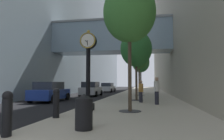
# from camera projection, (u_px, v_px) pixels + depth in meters

# --- Properties ---
(ground_plane) EXTENTS (110.00, 110.00, 0.00)m
(ground_plane) POSITION_uv_depth(u_px,v_px,m) (120.00, 94.00, 28.90)
(ground_plane) COLOR black
(ground_plane) RESTS_ON ground
(sidewalk_right) EXTENTS (6.58, 80.00, 0.14)m
(sidewalk_right) POSITION_uv_depth(u_px,v_px,m) (143.00, 92.00, 31.29)
(sidewalk_right) COLOR #BCB29E
(sidewalk_right) RESTS_ON ground
(building_block_left) EXTENTS (22.75, 80.00, 27.51)m
(building_block_left) POSITION_uv_depth(u_px,v_px,m) (58.00, 13.00, 34.62)
(building_block_left) COLOR #93A8B7
(building_block_left) RESTS_ON ground
(street_clock) EXTENTS (0.84, 0.55, 4.12)m
(street_clock) POSITION_uv_depth(u_px,v_px,m) (88.00, 66.00, 10.14)
(street_clock) COLOR black
(street_clock) RESTS_ON sidewalk_right
(bollard_nearest) EXTENTS (0.27, 0.27, 1.17)m
(bollard_nearest) POSITION_uv_depth(u_px,v_px,m) (7.00, 112.00, 5.12)
(bollard_nearest) COLOR black
(bollard_nearest) RESTS_ON sidewalk_right
(bollard_second) EXTENTS (0.27, 0.27, 1.17)m
(bollard_second) POSITION_uv_depth(u_px,v_px,m) (56.00, 102.00, 7.91)
(bollard_second) COLOR black
(bollard_second) RESTS_ON sidewalk_right
(street_tree_near) EXTENTS (2.64, 2.64, 6.44)m
(street_tree_near) POSITION_uv_depth(u_px,v_px,m) (129.00, 13.00, 9.95)
(street_tree_near) COLOR #333335
(street_tree_near) RESTS_ON sidewalk_right
(street_tree_mid_near) EXTENTS (2.56, 2.56, 5.64)m
(street_tree_mid_near) POSITION_uv_depth(u_px,v_px,m) (136.00, 49.00, 16.13)
(street_tree_mid_near) COLOR #333335
(street_tree_mid_near) RESTS_ON sidewalk_right
(street_tree_mid_far) EXTENTS (2.16, 2.16, 5.46)m
(street_tree_mid_far) POSITION_uv_depth(u_px,v_px,m) (139.00, 58.00, 22.36)
(street_tree_mid_far) COLOR #333335
(street_tree_mid_far) RESTS_ON sidewalk_right
(street_tree_far) EXTENTS (2.51, 2.51, 5.81)m
(street_tree_far) POSITION_uv_depth(u_px,v_px,m) (141.00, 63.00, 28.59)
(street_tree_far) COLOR #333335
(street_tree_far) RESTS_ON sidewalk_right
(trash_bin) EXTENTS (0.53, 0.53, 1.05)m
(trash_bin) POSITION_uv_depth(u_px,v_px,m) (84.00, 111.00, 5.87)
(trash_bin) COLOR black
(trash_bin) RESTS_ON sidewalk_right
(pedestrian_walking) EXTENTS (0.47, 0.47, 1.58)m
(pedestrian_walking) POSITION_uv_depth(u_px,v_px,m) (141.00, 91.00, 14.15)
(pedestrian_walking) COLOR #23232D
(pedestrian_walking) RESTS_ON sidewalk_right
(pedestrian_by_clock) EXTENTS (0.48, 0.48, 1.78)m
(pedestrian_by_clock) POSITION_uv_depth(u_px,v_px,m) (157.00, 90.00, 12.74)
(pedestrian_by_clock) COLOR #23232D
(pedestrian_by_clock) RESTS_ON sidewalk_right
(car_blue_near) EXTENTS (2.11, 4.22, 1.61)m
(car_blue_near) POSITION_uv_depth(u_px,v_px,m) (50.00, 92.00, 16.39)
(car_blue_near) COLOR navy
(car_blue_near) RESTS_ON ground
(car_silver_mid) EXTENTS (2.15, 4.26, 1.67)m
(car_silver_mid) POSITION_uv_depth(u_px,v_px,m) (91.00, 89.00, 23.42)
(car_silver_mid) COLOR #B7BABF
(car_silver_mid) RESTS_ON ground
(car_white_far) EXTENTS (2.18, 4.47, 1.56)m
(car_white_far) POSITION_uv_depth(u_px,v_px,m) (108.00, 87.00, 33.92)
(car_white_far) COLOR silver
(car_white_far) RESTS_ON ground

